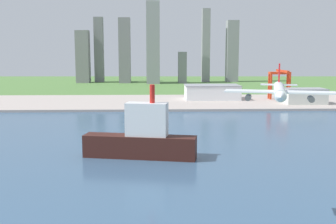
{
  "coord_description": "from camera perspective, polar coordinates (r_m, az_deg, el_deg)",
  "views": [
    {
      "loc": [
        -16.25,
        11.67,
        59.11
      ],
      "look_at": [
        -10.56,
        178.41,
        34.9
      ],
      "focal_mm": 44.74,
      "sensor_mm": 36.0,
      "label": 1
    }
  ],
  "objects": [
    {
      "name": "port_crane_red",
      "position": [
        516.15,
        15.02,
        4.54
      ],
      "size": [
        24.83,
        43.22,
        35.25
      ],
      "color": "red",
      "rests_on": "industrial_pier"
    },
    {
      "name": "cargo_ship",
      "position": [
        233.56,
        -3.57,
        -3.56
      ],
      "size": [
        64.13,
        23.64,
        41.08
      ],
      "color": "#381914",
      "rests_on": "water_bay"
    },
    {
      "name": "ground_plane",
      "position": [
        294.78,
        1.25,
        -3.31
      ],
      "size": [
        2400.0,
        2400.0,
        0.0
      ],
      "primitive_type": "plane",
      "color": "#4F793B"
    },
    {
      "name": "industrial_pier",
      "position": [
        482.1,
        -0.01,
        1.36
      ],
      "size": [
        840.0,
        140.0,
        2.5
      ],
      "primitive_type": "cube",
      "color": "#AC9F97",
      "rests_on": "ground"
    },
    {
      "name": "warehouse_main",
      "position": [
        502.42,
        6.01,
        2.73
      ],
      "size": [
        64.77,
        38.58,
        17.18
      ],
      "color": "white",
      "rests_on": "industrial_pier"
    },
    {
      "name": "airplane_landing",
      "position": [
        138.86,
        14.93,
        2.78
      ],
      "size": [
        35.83,
        39.01,
        11.71
      ],
      "color": "white"
    },
    {
      "name": "distant_skyline",
      "position": [
        801.09,
        -2.12,
        8.41
      ],
      "size": [
        310.94,
        67.6,
        149.16
      ],
      "color": "gray",
      "rests_on": "ground"
    },
    {
      "name": "water_bay",
      "position": [
        236.4,
        2.06,
        -6.21
      ],
      "size": [
        840.0,
        360.0,
        0.15
      ],
      "primitive_type": "cube",
      "color": "#385675",
      "rests_on": "ground"
    },
    {
      "name": "warehouse_annex",
      "position": [
        480.04,
        18.09,
        2.08
      ],
      "size": [
        44.09,
        26.26,
        16.77
      ],
      "color": "silver",
      "rests_on": "industrial_pier"
    }
  ]
}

